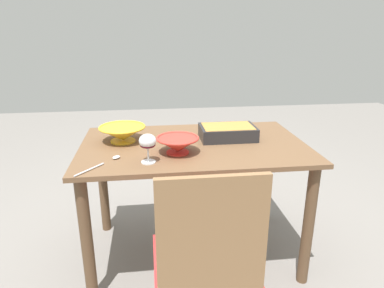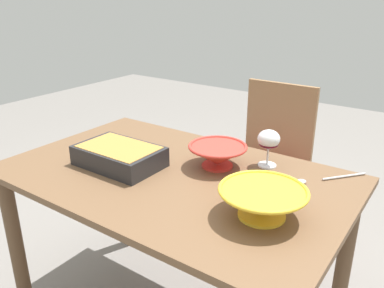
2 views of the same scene
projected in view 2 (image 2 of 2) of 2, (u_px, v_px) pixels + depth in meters
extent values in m
cube|color=brown|center=(173.00, 176.00, 1.46)|extent=(1.27, 0.80, 0.03)
cylinder|color=brown|center=(343.00, 266.00, 1.55)|extent=(0.06, 0.06, 0.70)
cylinder|color=brown|center=(129.00, 188.00, 2.16)|extent=(0.06, 0.06, 0.70)
cylinder|color=brown|center=(17.00, 249.00, 1.65)|extent=(0.06, 0.06, 0.70)
cube|color=#B22D2D|center=(261.00, 178.00, 2.05)|extent=(0.40, 0.41, 0.02)
cube|color=olive|center=(280.00, 125.00, 2.11)|extent=(0.38, 0.02, 0.46)
cylinder|color=olive|center=(212.00, 221.00, 2.09)|extent=(0.04, 0.04, 0.44)
cylinder|color=olive|center=(276.00, 245.00, 1.90)|extent=(0.04, 0.04, 0.44)
cylinder|color=olive|center=(245.00, 194.00, 2.37)|extent=(0.04, 0.04, 0.44)
cylinder|color=olive|center=(303.00, 212.00, 2.18)|extent=(0.04, 0.04, 0.44)
cylinder|color=white|center=(267.00, 165.00, 1.52)|extent=(0.07, 0.07, 0.01)
cylinder|color=white|center=(268.00, 156.00, 1.50)|extent=(0.01, 0.01, 0.07)
ellipsoid|color=white|center=(269.00, 139.00, 1.48)|extent=(0.08, 0.08, 0.07)
ellipsoid|color=#4C0A19|center=(268.00, 144.00, 1.49)|extent=(0.07, 0.07, 0.03)
cube|color=#262628|center=(119.00, 156.00, 1.51)|extent=(0.32, 0.21, 0.08)
cube|color=#B27A38|center=(119.00, 149.00, 1.50)|extent=(0.29, 0.19, 0.02)
cylinder|color=yellow|center=(261.00, 215.00, 1.18)|extent=(0.14, 0.14, 0.01)
cone|color=yellow|center=(262.00, 202.00, 1.16)|extent=(0.26, 0.26, 0.08)
torus|color=yellow|center=(263.00, 190.00, 1.15)|extent=(0.27, 0.27, 0.01)
cylinder|color=red|center=(217.00, 165.00, 1.51)|extent=(0.12, 0.12, 0.01)
cone|color=red|center=(217.00, 156.00, 1.50)|extent=(0.22, 0.22, 0.07)
torus|color=red|center=(218.00, 147.00, 1.48)|extent=(0.22, 0.22, 0.01)
cylinder|color=silver|center=(344.00, 176.00, 1.42)|extent=(0.12, 0.14, 0.01)
ellipsoid|color=silver|center=(300.00, 182.00, 1.37)|extent=(0.05, 0.05, 0.01)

